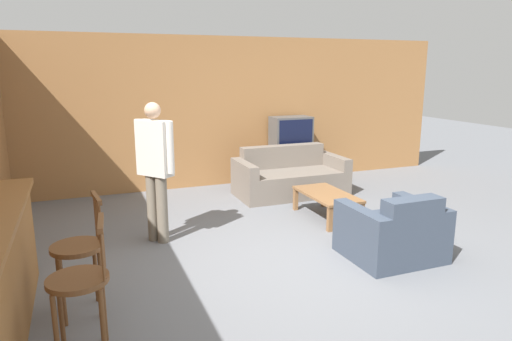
{
  "coord_description": "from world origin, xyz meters",
  "views": [
    {
      "loc": [
        -2.09,
        -4.09,
        2.06
      ],
      "look_at": [
        -0.13,
        0.92,
        0.85
      ],
      "focal_mm": 32.0,
      "sensor_mm": 36.0,
      "label": 1
    }
  ],
  "objects_px": {
    "couch_far": "(289,178)",
    "tv_unit": "(290,164)",
    "armchair_near": "(393,233)",
    "tv": "(291,132)",
    "coffee_table": "(327,197)",
    "person_by_window": "(155,165)",
    "bar_chair_near": "(81,287)",
    "bar_chair_mid": "(80,253)"
  },
  "relations": [
    {
      "from": "tv_unit",
      "to": "tv",
      "type": "distance_m",
      "value": 0.6
    },
    {
      "from": "couch_far",
      "to": "tv_unit",
      "type": "distance_m",
      "value": 0.85
    },
    {
      "from": "coffee_table",
      "to": "tv",
      "type": "xyz_separation_m",
      "value": [
        0.43,
        2.07,
        0.62
      ]
    },
    {
      "from": "bar_chair_near",
      "to": "armchair_near",
      "type": "height_order",
      "value": "bar_chair_near"
    },
    {
      "from": "armchair_near",
      "to": "person_by_window",
      "type": "height_order",
      "value": "person_by_window"
    },
    {
      "from": "bar_chair_mid",
      "to": "coffee_table",
      "type": "distance_m",
      "value": 3.55
    },
    {
      "from": "bar_chair_mid",
      "to": "person_by_window",
      "type": "xyz_separation_m",
      "value": [
        0.88,
        1.45,
        0.41
      ]
    },
    {
      "from": "couch_far",
      "to": "tv_unit",
      "type": "relative_size",
      "value": 1.8
    },
    {
      "from": "bar_chair_mid",
      "to": "armchair_near",
      "type": "height_order",
      "value": "bar_chair_mid"
    },
    {
      "from": "bar_chair_mid",
      "to": "couch_far",
      "type": "height_order",
      "value": "bar_chair_mid"
    },
    {
      "from": "coffee_table",
      "to": "tv_unit",
      "type": "bearing_deg",
      "value": 78.34
    },
    {
      "from": "couch_far",
      "to": "tv_unit",
      "type": "xyz_separation_m",
      "value": [
        0.38,
        0.76,
        0.05
      ]
    },
    {
      "from": "couch_far",
      "to": "armchair_near",
      "type": "height_order",
      "value": "couch_far"
    },
    {
      "from": "tv_unit",
      "to": "tv",
      "type": "xyz_separation_m",
      "value": [
        0.0,
        -0.0,
        0.6
      ]
    },
    {
      "from": "bar_chair_near",
      "to": "coffee_table",
      "type": "bearing_deg",
      "value": 33.19
    },
    {
      "from": "bar_chair_mid",
      "to": "tv",
      "type": "bearing_deg",
      "value": 44.03
    },
    {
      "from": "armchair_near",
      "to": "tv_unit",
      "type": "relative_size",
      "value": 0.97
    },
    {
      "from": "bar_chair_near",
      "to": "person_by_window",
      "type": "bearing_deg",
      "value": 67.16
    },
    {
      "from": "tv_unit",
      "to": "person_by_window",
      "type": "distance_m",
      "value": 3.53
    },
    {
      "from": "person_by_window",
      "to": "coffee_table",
      "type": "bearing_deg",
      "value": 0.41
    },
    {
      "from": "armchair_near",
      "to": "tv",
      "type": "xyz_separation_m",
      "value": [
        0.45,
        3.54,
        0.65
      ]
    },
    {
      "from": "armchair_near",
      "to": "person_by_window",
      "type": "relative_size",
      "value": 0.58
    },
    {
      "from": "armchair_near",
      "to": "person_by_window",
      "type": "xyz_separation_m",
      "value": [
        -2.33,
        1.45,
        0.67
      ]
    },
    {
      "from": "couch_far",
      "to": "coffee_table",
      "type": "bearing_deg",
      "value": -92.21
    },
    {
      "from": "couch_far",
      "to": "tv",
      "type": "distance_m",
      "value": 1.06
    },
    {
      "from": "couch_far",
      "to": "tv_unit",
      "type": "bearing_deg",
      "value": 63.48
    },
    {
      "from": "couch_far",
      "to": "bar_chair_near",
      "type": "bearing_deg",
      "value": -133.7
    },
    {
      "from": "couch_far",
      "to": "tv",
      "type": "relative_size",
      "value": 2.5
    },
    {
      "from": "armchair_near",
      "to": "bar_chair_near",
      "type": "bearing_deg",
      "value": -168.7
    },
    {
      "from": "armchair_near",
      "to": "tv",
      "type": "relative_size",
      "value": 1.35
    },
    {
      "from": "bar_chair_mid",
      "to": "couch_far",
      "type": "bearing_deg",
      "value": 40.31
    },
    {
      "from": "coffee_table",
      "to": "tv",
      "type": "height_order",
      "value": "tv"
    },
    {
      "from": "bar_chair_near",
      "to": "couch_far",
      "type": "relative_size",
      "value": 0.57
    },
    {
      "from": "couch_far",
      "to": "coffee_table",
      "type": "relative_size",
      "value": 1.67
    },
    {
      "from": "bar_chair_near",
      "to": "person_by_window",
      "type": "xyz_separation_m",
      "value": [
        0.88,
        2.1,
        0.41
      ]
    },
    {
      "from": "tv",
      "to": "person_by_window",
      "type": "height_order",
      "value": "person_by_window"
    },
    {
      "from": "bar_chair_mid",
      "to": "coffee_table",
      "type": "height_order",
      "value": "bar_chair_mid"
    },
    {
      "from": "person_by_window",
      "to": "tv_unit",
      "type": "bearing_deg",
      "value": 37.02
    },
    {
      "from": "bar_chair_mid",
      "to": "coffee_table",
      "type": "relative_size",
      "value": 0.96
    },
    {
      "from": "couch_far",
      "to": "armchair_near",
      "type": "bearing_deg",
      "value": -91.41
    },
    {
      "from": "bar_chair_near",
      "to": "person_by_window",
      "type": "relative_size",
      "value": 0.61
    },
    {
      "from": "armchair_near",
      "to": "coffee_table",
      "type": "xyz_separation_m",
      "value": [
        0.02,
        1.47,
        0.03
      ]
    }
  ]
}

